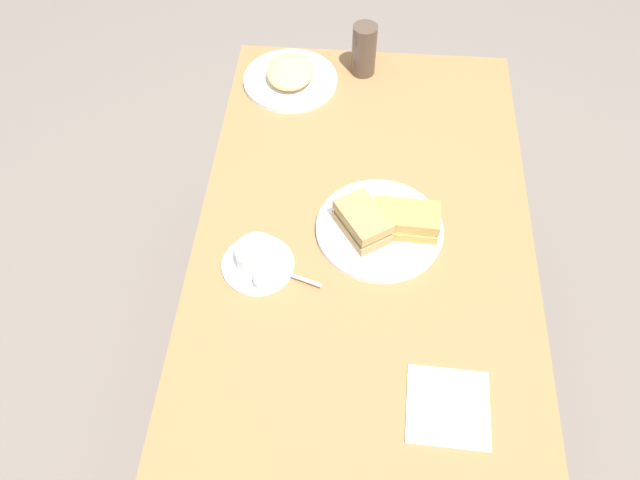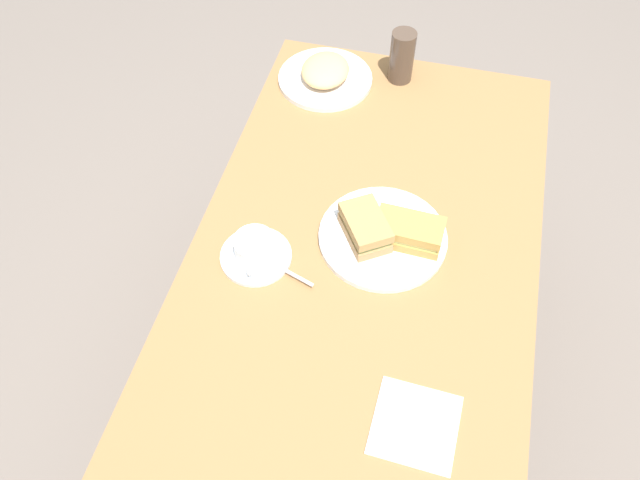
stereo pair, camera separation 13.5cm
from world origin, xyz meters
name	(u,v)px [view 1 (the left image)]	position (x,y,z in m)	size (l,w,h in m)	color
ground_plane	(351,377)	(0.00, 0.00, 0.00)	(6.00, 6.00, 0.00)	#72665D
dining_table	(362,257)	(0.00, 0.00, 0.64)	(1.29, 0.73, 0.71)	olive
sandwich_plate	(379,229)	(-0.02, 0.03, 0.72)	(0.28, 0.28, 0.01)	white
sandwich_front	(363,222)	(-0.01, -0.01, 0.76)	(0.15, 0.13, 0.06)	tan
sandwich_back	(405,220)	(-0.02, 0.09, 0.76)	(0.08, 0.15, 0.06)	#B58E45
coffee_saucer	(258,265)	(0.09, -0.22, 0.72)	(0.15, 0.15, 0.01)	silver
coffee_cup	(257,256)	(0.09, -0.22, 0.75)	(0.11, 0.09, 0.05)	white
spoon	(292,275)	(0.12, -0.14, 0.73)	(0.04, 0.10, 0.01)	silver
side_plate	(291,80)	(-0.50, -0.21, 0.72)	(0.25, 0.25, 0.01)	silver
side_food_pile	(290,71)	(-0.50, -0.21, 0.75)	(0.15, 0.12, 0.04)	#E1AD6E
napkin	(448,407)	(0.37, 0.17, 0.72)	(0.15, 0.15, 0.00)	white
drinking_glass	(364,50)	(-0.56, -0.03, 0.78)	(0.06, 0.06, 0.14)	#4D3D30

